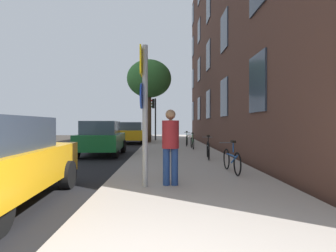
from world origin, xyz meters
The scene contains 16 objects.
ground_plane centered at (-2.40, 15.00, 0.00)m, with size 41.80×41.80×0.00m, color #332D28.
road_asphalt centered at (-4.50, 15.00, 0.01)m, with size 7.00×38.00×0.01m, color black.
sidewalk centered at (1.10, 15.00, 0.06)m, with size 4.20×38.00×0.12m, color #9E9389.
building_facade centered at (3.69, 14.50, 7.16)m, with size 0.56×27.00×14.29m.
sign_post centered at (-0.06, 4.06, 1.93)m, with size 0.16×0.60×3.09m.
traffic_light centered at (-0.41, 21.77, 2.56)m, with size 0.43×0.24×3.56m.
tree_near centered at (-0.72, 19.28, 4.91)m, with size 3.36×3.36×6.25m.
bicycle_0 centered at (2.30, 5.84, 0.48)m, with size 0.42×1.72×0.92m.
bicycle_1 centered at (2.14, 9.03, 0.49)m, with size 0.42×1.60×0.94m.
bicycle_2 centered at (1.98, 13.53, 0.47)m, with size 0.42×1.60×0.90m.
bicycle_3 centered at (1.86, 15.77, 0.48)m, with size 0.42×1.71×0.93m.
pedestrian_0 centered at (0.53, 4.21, 1.09)m, with size 0.45×0.45×1.70m.
pedestrian_1 centered at (0.73, 11.84, 1.05)m, with size 0.51×0.51×1.63m.
car_1 centered at (-2.56, 11.28, 0.84)m, with size 2.00×4.01×1.62m.
car_2 centered at (-2.02, 19.61, 0.84)m, with size 1.92×4.20×1.62m.
car_3 centered at (-2.33, 27.95, 0.84)m, with size 1.87×3.93×1.62m.
Camera 1 is at (0.37, -2.08, 1.49)m, focal length 30.06 mm.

